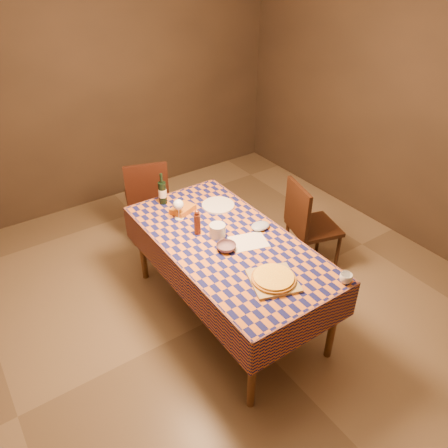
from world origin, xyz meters
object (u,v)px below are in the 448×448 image
object	(u,v)px
pizza	(274,278)
chair_right	(307,223)
dining_table	(228,249)
cutting_board	(273,281)
bowl	(226,247)
white_plate	(218,205)
chair_far	(147,196)
wine_bottle	(162,192)

from	to	relation	value
pizza	chair_right	bearing A→B (deg)	34.07
dining_table	cutting_board	distance (m)	0.58
bowl	white_plate	xyz separation A→B (m)	(0.30, 0.56, -0.02)
chair_far	wine_bottle	bearing A→B (deg)	-100.07
dining_table	wine_bottle	size ratio (longest dim) A/B	6.40
bowl	white_plate	size ratio (longest dim) A/B	0.53
cutting_board	white_plate	world-z (taller)	cutting_board
cutting_board	chair_right	distance (m)	1.22
wine_bottle	chair_right	world-z (taller)	wine_bottle
pizza	dining_table	bearing A→B (deg)	88.40
dining_table	pizza	bearing A→B (deg)	-91.60
dining_table	white_plate	size ratio (longest dim) A/B	6.46
wine_bottle	pizza	bearing A→B (deg)	-84.77
white_plate	chair_right	bearing A→B (deg)	-27.05
wine_bottle	white_plate	bearing A→B (deg)	-40.94
wine_bottle	chair_far	xyz separation A→B (m)	(0.11, 0.60, -0.36)
bowl	white_plate	world-z (taller)	bowl
chair_far	chair_right	world-z (taller)	same
bowl	chair_far	bearing A→B (deg)	88.49
cutting_board	chair_right	size ratio (longest dim) A/B	0.33
chair_far	chair_right	bearing A→B (deg)	-52.20
chair_far	bowl	bearing A→B (deg)	-91.51
pizza	bowl	size ratio (longest dim) A/B	2.31
chair_right	pizza	bearing A→B (deg)	-145.93
dining_table	chair_far	world-z (taller)	chair_far
wine_bottle	chair_far	bearing A→B (deg)	79.93
cutting_board	chair_far	distance (m)	1.98
bowl	chair_far	world-z (taller)	chair_far
white_plate	wine_bottle	bearing A→B (deg)	139.06
cutting_board	wine_bottle	distance (m)	1.37
dining_table	white_plate	bearing A→B (deg)	64.17
pizza	chair_far	distance (m)	1.98
white_plate	chair_far	distance (m)	0.99
cutting_board	wine_bottle	world-z (taller)	wine_bottle
white_plate	chair_far	bearing A→B (deg)	106.09
dining_table	cutting_board	xyz separation A→B (m)	(-0.02, -0.57, 0.09)
cutting_board	white_plate	bearing A→B (deg)	76.78
dining_table	wine_bottle	bearing A→B (deg)	100.06
pizza	chair_right	world-z (taller)	chair_right
white_plate	chair_far	world-z (taller)	chair_far
chair_far	dining_table	bearing A→B (deg)	-88.55
white_plate	chair_right	xyz separation A→B (m)	(0.74, -0.38, -0.26)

